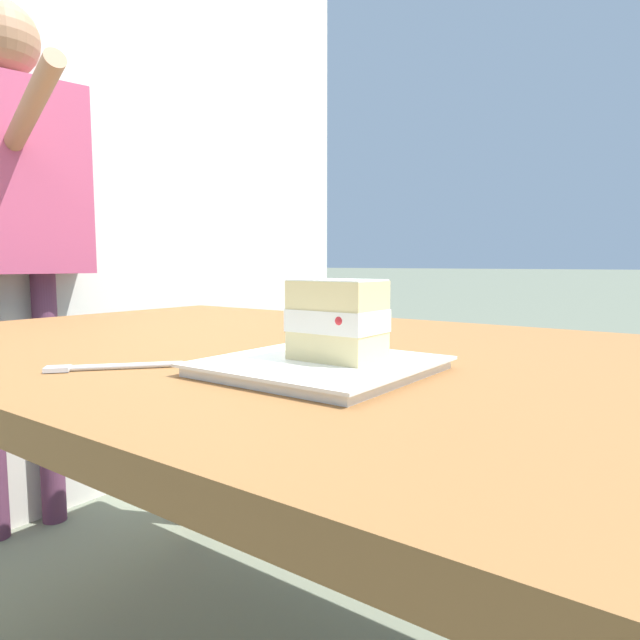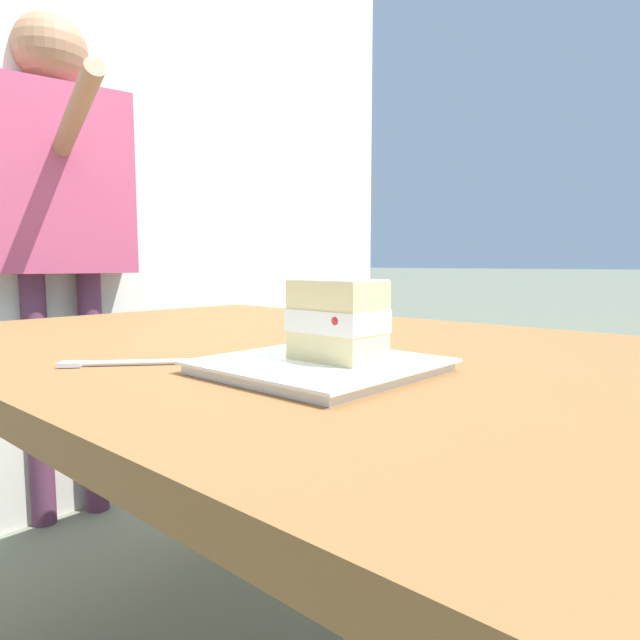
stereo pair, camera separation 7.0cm
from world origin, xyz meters
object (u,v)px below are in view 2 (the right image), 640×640
Objects in this scene: patio_table at (315,390)px; dessert_plate at (320,366)px; cake_slice at (338,320)px; dessert_fork at (115,363)px; diner_person at (57,190)px.

dessert_plate is (0.17, -0.17, 0.09)m from patio_table.
dessert_fork is (-0.25, -0.17, -0.06)m from cake_slice.
diner_person is (-1.36, 0.24, 0.30)m from cake_slice.
patio_table is 0.26m from dessert_plate.
cake_slice reaches higher than dessert_fork.
dessert_fork is (-0.23, -0.15, -0.00)m from dessert_plate.
diner_person is (-1.34, 0.25, 0.36)m from dessert_plate.
dessert_plate reaches higher than dessert_fork.
patio_table is 1.01× the size of diner_person.
cake_slice is 0.31m from dessert_fork.
cake_slice is (0.18, -0.16, 0.15)m from patio_table.
dessert_plate is at bearing -46.01° from patio_table.
diner_person is at bearing 170.15° from cake_slice.
dessert_plate is at bearing -135.49° from cake_slice.
diner_person reaches higher than dessert_plate.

